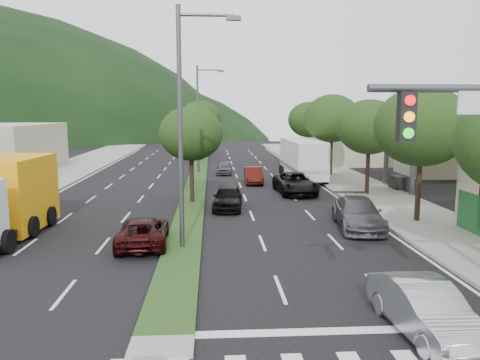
{
  "coord_description": "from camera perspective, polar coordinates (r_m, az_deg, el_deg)",
  "views": [
    {
      "loc": [
        1.29,
        -11.38,
        5.82
      ],
      "look_at": [
        2.68,
        11.66,
        2.42
      ],
      "focal_mm": 35.0,
      "sensor_mm": 36.0,
      "label": 1
    }
  ],
  "objects": [
    {
      "name": "ground",
      "position": [
        12.84,
        -9.32,
        -18.66
      ],
      "size": [
        160.0,
        160.0,
        0.0
      ],
      "primitive_type": "plane",
      "color": "black",
      "rests_on": "ground"
    },
    {
      "name": "sidewalk_right",
      "position": [
        38.5,
        13.52,
        -0.43
      ],
      "size": [
        5.0,
        90.0,
        0.15
      ],
      "primitive_type": "cube",
      "color": "gray",
      "rests_on": "ground"
    },
    {
      "name": "sidewalk_left",
      "position": [
        39.5,
        -24.62,
        -0.74
      ],
      "size": [
        6.0,
        90.0,
        0.15
      ],
      "primitive_type": "cube",
      "color": "gray",
      "rests_on": "ground"
    },
    {
      "name": "median",
      "position": [
        39.82,
        -5.27,
        0.03
      ],
      "size": [
        1.6,
        56.0,
        0.12
      ],
      "primitive_type": "cube",
      "color": "#1F3B15",
      "rests_on": "ground"
    },
    {
      "name": "gas_canopy",
      "position": [
        37.81,
        24.62,
        5.85
      ],
      "size": [
        12.2,
        8.2,
        5.25
      ],
      "color": "silver",
      "rests_on": "ground"
    },
    {
      "name": "bldg_right_far",
      "position": [
        58.39,
        14.78,
        4.95
      ],
      "size": [
        10.0,
        16.0,
        5.2
      ],
      "primitive_type": "cube",
      "color": "#B1AB8D",
      "rests_on": "ground"
    },
    {
      "name": "tree_r_b",
      "position": [
        25.73,
        21.28,
        6.08
      ],
      "size": [
        4.8,
        4.8,
        6.94
      ],
      "color": "black",
      "rests_on": "sidewalk_right"
    },
    {
      "name": "tree_r_c",
      "position": [
        33.17,
        15.48,
        6.23
      ],
      "size": [
        4.4,
        4.4,
        6.48
      ],
      "color": "black",
      "rests_on": "sidewalk_right"
    },
    {
      "name": "tree_r_d",
      "position": [
        42.75,
        11.15,
        7.37
      ],
      "size": [
        5.0,
        5.0,
        7.17
      ],
      "color": "black",
      "rests_on": "sidewalk_right"
    },
    {
      "name": "tree_r_e",
      "position": [
        52.49,
        8.39,
        7.28
      ],
      "size": [
        4.6,
        4.6,
        6.71
      ],
      "color": "black",
      "rests_on": "sidewalk_right"
    },
    {
      "name": "tree_med_near",
      "position": [
        29.44,
        -5.99,
        5.63
      ],
      "size": [
        4.0,
        4.0,
        6.02
      ],
      "color": "black",
      "rests_on": "median"
    },
    {
      "name": "tree_med_far",
      "position": [
        55.4,
        -4.83,
        7.51
      ],
      "size": [
        4.8,
        4.8,
        6.94
      ],
      "color": "black",
      "rests_on": "median"
    },
    {
      "name": "streetlight_near",
      "position": [
        19.41,
        -6.71,
        7.63
      ],
      "size": [
        2.6,
        0.25,
        10.0
      ],
      "color": "#47494C",
      "rests_on": "ground"
    },
    {
      "name": "streetlight_mid",
      "position": [
        44.39,
        -4.9,
        8.05
      ],
      "size": [
        2.6,
        0.25,
        10.0
      ],
      "color": "#47494C",
      "rests_on": "ground"
    },
    {
      "name": "sedan_silver",
      "position": [
        13.57,
        21.64,
        -14.41
      ],
      "size": [
        1.8,
        4.33,
        1.39
      ],
      "primitive_type": "imported",
      "rotation": [
        0.0,
        0.0,
        0.08
      ],
      "color": "#A2A5AA",
      "rests_on": "ground"
    },
    {
      "name": "suv_maroon",
      "position": [
        20.94,
        -11.72,
        -6.15
      ],
      "size": [
        2.3,
        4.6,
        1.25
      ],
      "primitive_type": "imported",
      "rotation": [
        0.0,
        0.0,
        3.19
      ],
      "color": "black",
      "rests_on": "ground"
    },
    {
      "name": "car_queue_a",
      "position": [
        28.0,
        -1.52,
        -2.13
      ],
      "size": [
        2.02,
        4.3,
        1.42
      ],
      "primitive_type": "imported",
      "rotation": [
        0.0,
        0.0,
        -0.08
      ],
      "color": "black",
      "rests_on": "ground"
    },
    {
      "name": "car_queue_b",
      "position": [
        24.2,
        14.19,
        -3.97
      ],
      "size": [
        2.69,
        5.37,
        1.5
      ],
      "primitive_type": "imported",
      "rotation": [
        0.0,
        0.0,
        -0.12
      ],
      "color": "#4D4C51",
      "rests_on": "ground"
    },
    {
      "name": "car_queue_c",
      "position": [
        38.01,
        1.65,
        0.57
      ],
      "size": [
        1.43,
        3.98,
        1.3
      ],
      "primitive_type": "imported",
      "rotation": [
        0.0,
        0.0,
        -0.01
      ],
      "color": "#43120B",
      "rests_on": "ground"
    },
    {
      "name": "car_queue_d",
      "position": [
        33.43,
        6.74,
        -0.4
      ],
      "size": [
        2.75,
        5.51,
        1.5
      ],
      "primitive_type": "imported",
      "rotation": [
        0.0,
        0.0,
        0.05
      ],
      "color": "black",
      "rests_on": "ground"
    },
    {
      "name": "car_queue_e",
      "position": [
        43.7,
        -1.94,
        1.51
      ],
      "size": [
        1.58,
        3.56,
        1.19
      ],
      "primitive_type": "imported",
      "rotation": [
        0.0,
        0.0,
        -0.05
      ],
      "color": "#4A4A4F",
      "rests_on": "ground"
    },
    {
      "name": "box_truck",
      "position": [
        24.39,
        -26.65,
        -2.18
      ],
      "size": [
        3.12,
        7.48,
        3.64
      ],
      "rotation": [
        0.0,
        0.0,
        3.1
      ],
      "color": "white",
      "rests_on": "ground"
    },
    {
      "name": "motorhome",
      "position": [
        40.27,
        7.61,
        2.6
      ],
      "size": [
        2.88,
        8.89,
        3.4
      ],
      "rotation": [
        0.0,
        0.0,
        0.01
      ],
      "color": "silver",
      "rests_on": "ground"
    }
  ]
}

